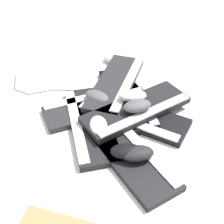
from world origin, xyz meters
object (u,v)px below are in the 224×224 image
Objects in this scene: keyboard_2 at (128,153)px; mouse_6 at (127,151)px; mouse_0 at (114,59)px; keyboard_0 at (97,106)px; keyboard_1 at (90,124)px; keyboard_6 at (116,83)px; keyboard_4 at (127,98)px; mouse_4 at (99,126)px; mouse_1 at (133,96)px; keyboard_3 at (133,116)px; keyboard_5 at (137,110)px; mouse_5 at (138,153)px; mouse_2 at (137,106)px; mouse_3 at (97,97)px.

keyboard_2 is 4.22× the size of mouse_6.
keyboard_0 is at bearing 108.33° from mouse_0.
keyboard_1 is 0.98× the size of keyboard_6.
mouse_4 is (-0.07, 0.24, 0.04)m from keyboard_4.
mouse_6 is at bearing 154.42° from keyboard_0.
keyboard_2 is 0.39m from keyboard_6.
mouse_1 is at bearing 147.47° from keyboard_4.
keyboard_3 is (-0.15, -0.05, 0.00)m from keyboard_0.
keyboard_5 is at bearing 106.07° from mouse_1.
mouse_5 is at bearing 130.46° from keyboard_5.
mouse_5 reaches higher than keyboard_2.
mouse_0 is at bearing 82.55° from mouse_2.
keyboard_6 is 0.29m from mouse_4.
keyboard_5 reaches higher than keyboard_1.
mouse_0 is (0.18, -0.17, -0.02)m from keyboard_6.
keyboard_0 and keyboard_3 have the same top height.
keyboard_6 is at bearing 92.03° from mouse_2.
keyboard_6 reaches higher than keyboard_4.
keyboard_1 is 0.20m from mouse_1.
mouse_1 is at bearing -26.83° from keyboard_5.
mouse_5 is at bearing 142.37° from keyboard_6.
keyboard_2 is 0.04m from mouse_6.
mouse_6 is (-0.01, 0.02, 0.04)m from keyboard_2.
keyboard_0 and keyboard_2 have the same top height.
keyboard_1 is 0.97× the size of keyboard_5.
mouse_2 reaches higher than mouse_3.
mouse_1 is 1.00× the size of mouse_2.
mouse_4 is at bearing -169.42° from mouse_2.
keyboard_4 is (0.09, -0.07, 0.00)m from keyboard_3.
mouse_4 reaches higher than keyboard_6.
keyboard_3 is 0.44m from mouse_0.
mouse_2 reaches higher than keyboard_6.
mouse_3 is 0.18m from mouse_4.
keyboard_4 is (0.21, -0.24, 0.00)m from keyboard_2.
mouse_4 is at bearing -0.56° from keyboard_2.
mouse_3 is (0.17, 0.05, 0.01)m from keyboard_5.
mouse_0 reaches higher than keyboard_0.
keyboard_6 is at bearing -79.68° from keyboard_0.
keyboard_4 is at bearing -37.34° from keyboard_3.
keyboard_2 is 0.21m from keyboard_5.
keyboard_2 is at bearing 123.18° from mouse_0.
mouse_3 is at bearing 15.21° from keyboard_3.
keyboard_3 is 4.22× the size of mouse_2.
keyboard_4 is at bearing -79.63° from mouse_1.
keyboard_1 is at bearing 170.25° from mouse_2.
keyboard_0 is 0.16m from mouse_1.
mouse_3 is at bearing 129.62° from mouse_2.
mouse_1 is (-0.32, 0.23, 0.06)m from mouse_0.
mouse_3 is at bearing 97.04° from keyboard_6.
keyboard_0 is 4.21× the size of mouse_3.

